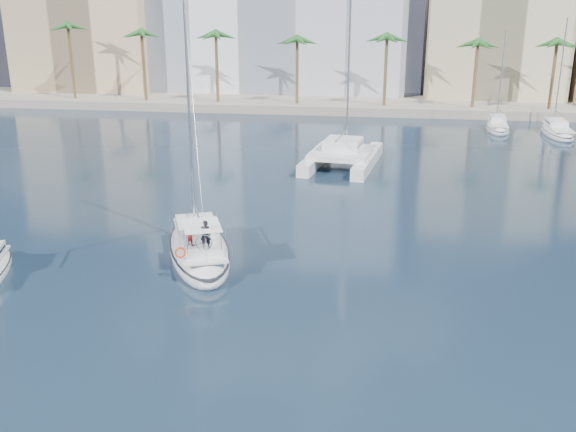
# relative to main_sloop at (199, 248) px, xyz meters

# --- Properties ---
(ground) EXTENTS (160.00, 160.00, 0.00)m
(ground) POSITION_rel_main_sloop_xyz_m (4.63, -1.50, -0.52)
(ground) COLOR black
(ground) RESTS_ON ground
(quay) EXTENTS (120.00, 14.00, 1.20)m
(quay) POSITION_rel_main_sloop_xyz_m (4.63, 59.50, 0.08)
(quay) COLOR gray
(quay) RESTS_ON ground
(building_modern) EXTENTS (42.00, 16.00, 28.00)m
(building_modern) POSITION_rel_main_sloop_xyz_m (-7.37, 71.50, 13.48)
(building_modern) COLOR white
(building_modern) RESTS_ON ground
(building_tan_left) EXTENTS (22.00, 14.00, 22.00)m
(building_tan_left) POSITION_rel_main_sloop_xyz_m (-37.37, 67.50, 10.48)
(building_tan_left) COLOR tan
(building_tan_left) RESTS_ON ground
(building_beige) EXTENTS (20.00, 14.00, 20.00)m
(building_beige) POSITION_rel_main_sloop_xyz_m (26.63, 68.50, 9.48)
(building_beige) COLOR #C3B48C
(building_beige) RESTS_ON ground
(palm_left) EXTENTS (3.60, 3.60, 12.30)m
(palm_left) POSITION_rel_main_sloop_xyz_m (-29.37, 55.50, 9.77)
(palm_left) COLOR brown
(palm_left) RESTS_ON ground
(palm_centre) EXTENTS (3.60, 3.60, 12.30)m
(palm_centre) POSITION_rel_main_sloop_xyz_m (4.63, 55.50, 9.77)
(palm_centre) COLOR brown
(palm_centre) RESTS_ON ground
(main_sloop) EXTENTS (7.40, 11.59, 16.44)m
(main_sloop) POSITION_rel_main_sloop_xyz_m (0.00, 0.00, 0.00)
(main_sloop) COLOR silver
(main_sloop) RESTS_ON ground
(catamaran) EXTENTS (7.52, 12.77, 17.65)m
(catamaran) POSITION_rel_main_sloop_xyz_m (7.06, 24.73, 0.63)
(catamaran) COLOR silver
(catamaran) RESTS_ON ground
(seagull) EXTENTS (1.06, 0.46, 0.20)m
(seagull) POSITION_rel_main_sloop_xyz_m (0.72, 0.21, 0.32)
(seagull) COLOR silver
(seagull) RESTS_ON ground
(moored_yacht_a) EXTENTS (3.37, 9.52, 11.90)m
(moored_yacht_a) POSITION_rel_main_sloop_xyz_m (24.63, 45.50, -0.52)
(moored_yacht_a) COLOR silver
(moored_yacht_a) RESTS_ON ground
(moored_yacht_b) EXTENTS (3.32, 10.83, 13.72)m
(moored_yacht_b) POSITION_rel_main_sloop_xyz_m (31.13, 43.50, -0.52)
(moored_yacht_b) COLOR silver
(moored_yacht_b) RESTS_ON ground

